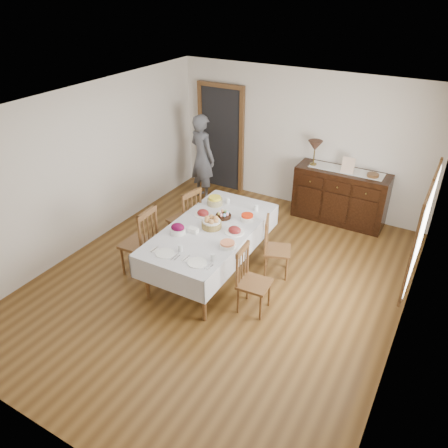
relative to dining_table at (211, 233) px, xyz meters
The scene contains 26 objects.
ground 0.76m from the dining_table, 30.42° to the right, with size 6.00×6.00×0.00m, color brown.
room_shell 0.99m from the dining_table, 69.87° to the left, with size 5.02×6.02×2.65m.
dining_table is the anchor object (origin of this frame).
chair_left_near 1.05m from the dining_table, 150.08° to the right, with size 0.48×0.48×1.11m.
chair_left_far 0.89m from the dining_table, 148.90° to the left, with size 0.52×0.52×1.06m.
chair_right_near 1.02m from the dining_table, 26.81° to the right, with size 0.43×0.43×0.96m.
chair_right_far 0.97m from the dining_table, 28.37° to the left, with size 0.50×0.50×0.94m.
sideboard 2.84m from the dining_table, 65.22° to the left, with size 1.65×0.59×0.99m.
person 2.63m from the dining_table, 124.90° to the left, with size 0.58×0.37×1.84m, color #54565F.
bread_basket 0.17m from the dining_table, 74.94° to the left, with size 0.29×0.29×0.17m.
egg_basket 0.38m from the dining_table, 89.14° to the left, with size 0.24×0.24×0.10m.
ham_platter_a 0.42m from the dining_table, 138.50° to the left, with size 0.28×0.28×0.11m.
ham_platter_b 0.39m from the dining_table, ahead, with size 0.28×0.28×0.11m.
beet_bowl 0.52m from the dining_table, 132.08° to the right, with size 0.22×0.22×0.15m.
carrot_bowl 0.60m from the dining_table, 52.47° to the left, with size 0.21×0.21×0.10m.
pineapple_bowl 0.76m from the dining_table, 116.32° to the left, with size 0.25×0.25×0.14m.
casserole_dish 0.58m from the dining_table, 35.42° to the right, with size 0.22×0.22×0.08m.
butter_dish 0.31m from the dining_table, 122.98° to the right, with size 0.14×0.09×0.07m.
setting_left 0.85m from the dining_table, 99.39° to the right, with size 0.42×0.31×0.10m.
setting_right 0.88m from the dining_table, 66.12° to the right, with size 0.42×0.31×0.10m.
glass_far_a 0.83m from the dining_table, 101.57° to the left, with size 0.06×0.06×0.10m.
glass_far_b 0.88m from the dining_table, 66.74° to the left, with size 0.07×0.07×0.10m.
runner 2.90m from the dining_table, 64.98° to the left, with size 1.30×0.35×0.01m.
table_lamp 2.71m from the dining_table, 76.33° to the left, with size 0.26×0.26×0.46m.
picture_frame 2.85m from the dining_table, 63.36° to the left, with size 0.22×0.08×0.28m.
deco_bowl 3.08m from the dining_table, 56.52° to the left, with size 0.20×0.20×0.06m.
Camera 1 is at (2.65, -4.52, 4.03)m, focal length 35.00 mm.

